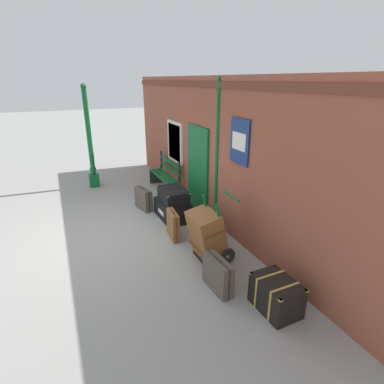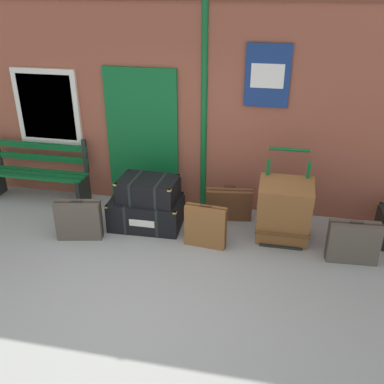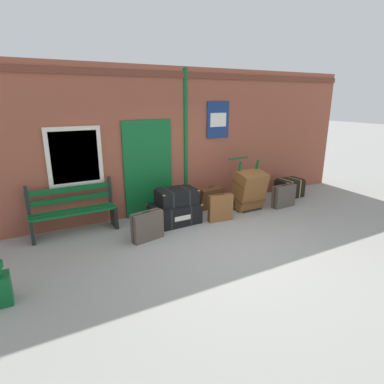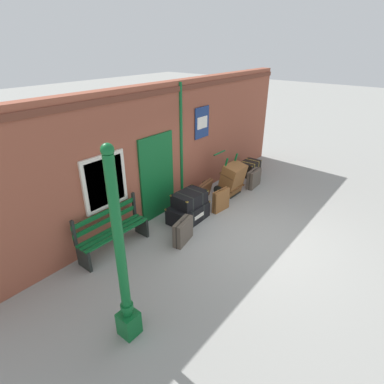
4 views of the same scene
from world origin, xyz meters
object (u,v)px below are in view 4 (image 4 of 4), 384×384
steamer_trunk_middle (190,199)px  suitcase_oxblood (254,178)px  corner_trunk (250,168)px  steamer_trunk_base (188,212)px  platform_bench (112,231)px  suitcase_tan (204,191)px  suitcase_slate (221,200)px  suitcase_beige (183,231)px  large_brown_trunk (232,179)px  porters_trolley (227,184)px  lamp_post (123,274)px

steamer_trunk_middle → suitcase_oxblood: 2.77m
steamer_trunk_middle → corner_trunk: bearing=3.8°
steamer_trunk_base → steamer_trunk_middle: 0.37m
platform_bench → suitcase_tan: (3.06, -0.14, -0.17)m
suitcase_oxblood → suitcase_slate: (-1.86, -0.04, 0.02)m
platform_bench → suitcase_oxblood: (4.70, -0.81, -0.18)m
suitcase_beige → suitcase_tan: bearing=23.8°
large_brown_trunk → corner_trunk: 1.64m
large_brown_trunk → suitcase_tan: size_ratio=1.39×
porters_trolley → suitcase_slate: (-0.99, -0.46, 0.02)m
suitcase_slate → corner_trunk: 2.65m
suitcase_slate → lamp_post: bearing=-165.5°
steamer_trunk_middle → lamp_post: bearing=-156.3°
porters_trolley → suitcase_beige: porters_trolley is taller
porters_trolley → suitcase_oxblood: (0.87, -0.42, -0.00)m
large_brown_trunk → suitcase_slate: large_brown_trunk is taller
porters_trolley → steamer_trunk_middle: bearing=-176.6°
steamer_trunk_base → suitcase_tan: suitcase_tan is taller
suitcase_tan → suitcase_beige: (-1.94, -0.85, -0.00)m
lamp_post → steamer_trunk_middle: lamp_post is taller
steamer_trunk_base → suitcase_beige: bearing=-147.8°
lamp_post → suitcase_slate: (4.07, 1.05, -0.86)m
lamp_post → porters_trolley: bearing=16.6°
suitcase_slate → steamer_trunk_base: bearing=158.8°
platform_bench → steamer_trunk_base: (1.93, -0.49, -0.23)m
steamer_trunk_middle → large_brown_trunk: (1.86, -0.07, -0.10)m
large_brown_trunk → platform_bench: bearing=171.6°
platform_bench → suitcase_oxblood: 4.78m
steamer_trunk_base → porters_trolley: bearing=3.1°
steamer_trunk_base → porters_trolley: 1.92m
steamer_trunk_middle → corner_trunk: 3.49m
platform_bench → corner_trunk: platform_bench is taller
steamer_trunk_middle → steamer_trunk_base: bearing=169.6°
steamer_trunk_middle → porters_trolley: 1.89m
suitcase_tan → suitcase_slate: suitcase_slate is taller
large_brown_trunk → suitcase_oxblood: large_brown_trunk is taller
suitcase_tan → suitcase_beige: size_ratio=1.09×
lamp_post → platform_bench: (1.23, 1.90, -0.70)m
suitcase_slate → platform_bench: bearing=163.4°
steamer_trunk_middle → suitcase_oxblood: size_ratio=1.30×
suitcase_beige → suitcase_slate: bearing=4.9°
lamp_post → platform_bench: size_ratio=1.89×
lamp_post → large_brown_trunk: 5.28m
suitcase_oxblood → lamp_post: bearing=-169.6°
porters_trolley → corner_trunk: (1.60, 0.12, -0.03)m
lamp_post → porters_trolley: (5.06, 1.51, -0.88)m
porters_trolley → steamer_trunk_base: bearing=-176.9°
platform_bench → porters_trolley: 3.86m
suitcase_slate → steamer_trunk_middle: bearing=158.3°
steamer_trunk_middle → corner_trunk: size_ratio=1.18×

